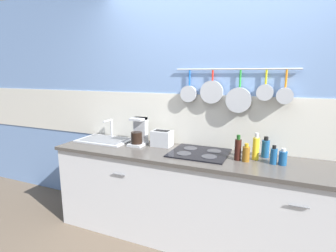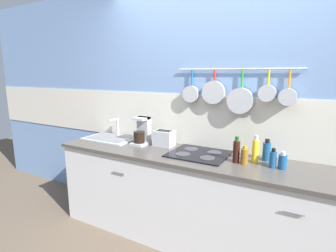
{
  "view_description": "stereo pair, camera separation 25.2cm",
  "coord_description": "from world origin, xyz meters",
  "px_view_note": "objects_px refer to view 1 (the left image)",
  "views": [
    {
      "loc": [
        0.59,
        -2.27,
        1.65
      ],
      "look_at": [
        -0.39,
        0.0,
        1.15
      ],
      "focal_mm": 28.0,
      "sensor_mm": 36.0,
      "label": 1
    },
    {
      "loc": [
        0.81,
        -2.16,
        1.65
      ],
      "look_at": [
        -0.39,
        0.0,
        1.15
      ],
      "focal_mm": 28.0,
      "sensor_mm": 36.0,
      "label": 2
    }
  ],
  "objects_px": {
    "bottle_vinegar": "(283,158)",
    "bottle_sesame_oil": "(246,153)",
    "toaster": "(162,138)",
    "bottle_olive_oil": "(238,149)",
    "bottle_hot_sauce": "(265,148)",
    "bottle_cooking_wine": "(256,148)",
    "bottle_dish_soap": "(274,156)",
    "coffee_maker": "(139,133)"
  },
  "relations": [
    {
      "from": "bottle_vinegar",
      "to": "bottle_sesame_oil",
      "type": "bearing_deg",
      "value": -174.84
    },
    {
      "from": "toaster",
      "to": "bottle_olive_oil",
      "type": "bearing_deg",
      "value": -10.9
    },
    {
      "from": "bottle_olive_oil",
      "to": "bottle_hot_sauce",
      "type": "relative_size",
      "value": 1.19
    },
    {
      "from": "bottle_cooking_wine",
      "to": "bottle_dish_soap",
      "type": "height_order",
      "value": "bottle_cooking_wine"
    },
    {
      "from": "bottle_olive_oil",
      "to": "bottle_sesame_oil",
      "type": "relative_size",
      "value": 1.42
    },
    {
      "from": "coffee_maker",
      "to": "bottle_hot_sauce",
      "type": "relative_size",
      "value": 1.52
    },
    {
      "from": "coffee_maker",
      "to": "bottle_hot_sauce",
      "type": "distance_m",
      "value": 1.28
    },
    {
      "from": "bottle_cooking_wine",
      "to": "bottle_vinegar",
      "type": "height_order",
      "value": "bottle_cooking_wine"
    },
    {
      "from": "coffee_maker",
      "to": "bottle_sesame_oil",
      "type": "relative_size",
      "value": 1.82
    },
    {
      "from": "bottle_sesame_oil",
      "to": "bottle_olive_oil",
      "type": "bearing_deg",
      "value": 176.45
    },
    {
      "from": "bottle_sesame_oil",
      "to": "bottle_vinegar",
      "type": "xyz_separation_m",
      "value": [
        0.3,
        0.03,
        -0.01
      ]
    },
    {
      "from": "bottle_cooking_wine",
      "to": "bottle_hot_sauce",
      "type": "xyz_separation_m",
      "value": [
        0.08,
        0.11,
        -0.02
      ]
    },
    {
      "from": "coffee_maker",
      "to": "bottle_vinegar",
      "type": "bearing_deg",
      "value": -3.52
    },
    {
      "from": "bottle_cooking_wine",
      "to": "bottle_dish_soap",
      "type": "xyz_separation_m",
      "value": [
        0.15,
        -0.06,
        -0.04
      ]
    },
    {
      "from": "toaster",
      "to": "bottle_vinegar",
      "type": "xyz_separation_m",
      "value": [
        1.18,
        -0.13,
        -0.02
      ]
    },
    {
      "from": "bottle_dish_soap",
      "to": "bottle_vinegar",
      "type": "bearing_deg",
      "value": 5.07
    },
    {
      "from": "toaster",
      "to": "bottle_hot_sauce",
      "type": "bearing_deg",
      "value": 1.68
    },
    {
      "from": "bottle_olive_oil",
      "to": "bottle_dish_soap",
      "type": "relative_size",
      "value": 1.4
    },
    {
      "from": "coffee_maker",
      "to": "bottle_olive_oil",
      "type": "relative_size",
      "value": 1.28
    },
    {
      "from": "bottle_sesame_oil",
      "to": "bottle_cooking_wine",
      "type": "xyz_separation_m",
      "value": [
        0.07,
        0.08,
        0.04
      ]
    },
    {
      "from": "bottle_olive_oil",
      "to": "bottle_hot_sauce",
      "type": "xyz_separation_m",
      "value": [
        0.22,
        0.19,
        -0.02
      ]
    },
    {
      "from": "bottle_cooking_wine",
      "to": "bottle_vinegar",
      "type": "distance_m",
      "value": 0.23
    },
    {
      "from": "bottle_hot_sauce",
      "to": "bottle_dish_soap",
      "type": "relative_size",
      "value": 1.18
    },
    {
      "from": "toaster",
      "to": "bottle_cooking_wine",
      "type": "xyz_separation_m",
      "value": [
        0.95,
        -0.08,
        0.03
      ]
    },
    {
      "from": "coffee_maker",
      "to": "bottle_hot_sauce",
      "type": "bearing_deg",
      "value": 3.39
    },
    {
      "from": "bottle_olive_oil",
      "to": "bottle_vinegar",
      "type": "xyz_separation_m",
      "value": [
        0.37,
        0.02,
        -0.04
      ]
    },
    {
      "from": "bottle_hot_sauce",
      "to": "bottle_dish_soap",
      "type": "height_order",
      "value": "bottle_hot_sauce"
    },
    {
      "from": "toaster",
      "to": "bottle_sesame_oil",
      "type": "relative_size",
      "value": 1.39
    },
    {
      "from": "coffee_maker",
      "to": "bottle_dish_soap",
      "type": "distance_m",
      "value": 1.36
    },
    {
      "from": "bottle_dish_soap",
      "to": "bottle_vinegar",
      "type": "relative_size",
      "value": 1.14
    },
    {
      "from": "bottle_hot_sauce",
      "to": "bottle_dish_soap",
      "type": "distance_m",
      "value": 0.19
    },
    {
      "from": "bottle_cooking_wine",
      "to": "bottle_hot_sauce",
      "type": "distance_m",
      "value": 0.14
    },
    {
      "from": "bottle_olive_oil",
      "to": "bottle_vinegar",
      "type": "relative_size",
      "value": 1.6
    },
    {
      "from": "bottle_olive_oil",
      "to": "bottle_sesame_oil",
      "type": "xyz_separation_m",
      "value": [
        0.07,
        -0.0,
        -0.03
      ]
    },
    {
      "from": "bottle_dish_soap",
      "to": "coffee_maker",
      "type": "bearing_deg",
      "value": 176.01
    },
    {
      "from": "bottle_sesame_oil",
      "to": "bottle_dish_soap",
      "type": "xyz_separation_m",
      "value": [
        0.22,
        0.02,
        0.0
      ]
    },
    {
      "from": "bottle_hot_sauce",
      "to": "toaster",
      "type": "bearing_deg",
      "value": -178.32
    },
    {
      "from": "toaster",
      "to": "bottle_sesame_oil",
      "type": "distance_m",
      "value": 0.89
    },
    {
      "from": "toaster",
      "to": "bottle_hot_sauce",
      "type": "xyz_separation_m",
      "value": [
        1.03,
        0.03,
        0.0
      ]
    },
    {
      "from": "coffee_maker",
      "to": "bottle_hot_sauce",
      "type": "height_order",
      "value": "coffee_maker"
    },
    {
      "from": "coffee_maker",
      "to": "bottle_sesame_oil",
      "type": "xyz_separation_m",
      "value": [
        1.13,
        -0.11,
        -0.05
      ]
    },
    {
      "from": "toaster",
      "to": "bottle_sesame_oil",
      "type": "bearing_deg",
      "value": -10.31
    }
  ]
}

